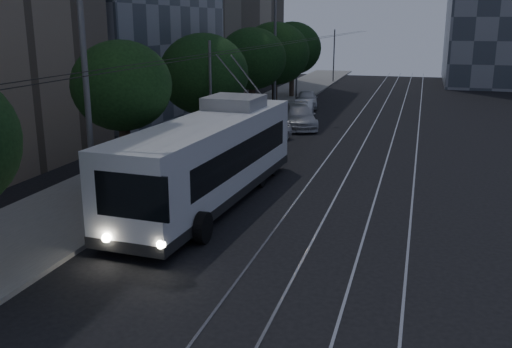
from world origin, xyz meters
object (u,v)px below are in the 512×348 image
at_px(trolleybus, 211,158).
at_px(pickup_silver, 217,154).
at_px(car_white_c, 304,108).
at_px(car_white_a, 267,132).
at_px(streetlamp_far, 281,30).
at_px(car_white_b, 299,117).
at_px(streetlamp_near, 95,53).
at_px(car_white_d, 307,99).

height_order(trolleybus, pickup_silver, trolleybus).
bearing_deg(car_white_c, car_white_a, -99.70).
height_order(trolleybus, streetlamp_far, streetlamp_far).
height_order(trolleybus, car_white_a, trolleybus).
height_order(car_white_b, streetlamp_near, streetlamp_near).
xyz_separation_m(trolleybus, streetlamp_far, (-2.48, 21.15, 4.52)).
distance_m(pickup_silver, car_white_c, 17.12).
distance_m(car_white_d, streetlamp_near, 30.08).
bearing_deg(trolleybus, car_white_c, 95.07).
xyz_separation_m(pickup_silver, car_white_b, (1.29, 12.38, -0.10)).
relative_size(trolleybus, car_white_b, 2.51).
relative_size(pickup_silver, streetlamp_far, 0.58).
height_order(car_white_b, streetlamp_far, streetlamp_far).
xyz_separation_m(car_white_a, car_white_d, (-0.52, 14.31, 0.09)).
bearing_deg(car_white_a, pickup_silver, -75.22).
bearing_deg(car_white_b, streetlamp_near, -115.40).
bearing_deg(car_white_d, pickup_silver, -101.08).
relative_size(car_white_a, streetlamp_far, 0.35).
relative_size(car_white_a, car_white_c, 0.97).
relative_size(pickup_silver, car_white_b, 1.19).
relative_size(car_white_d, streetlamp_far, 0.41).
relative_size(car_white_c, streetlamp_far, 0.36).
bearing_deg(streetlamp_far, streetlamp_near, -90.00).
xyz_separation_m(car_white_c, streetlamp_far, (-1.75, -0.37, 5.65)).
bearing_deg(car_white_b, streetlamp_far, 99.85).
height_order(car_white_a, car_white_b, car_white_b).
height_order(car_white_b, car_white_d, car_white_b).
relative_size(streetlamp_near, streetlamp_far, 0.94).
bearing_deg(streetlamp_near, streetlamp_far, 90.00).
relative_size(pickup_silver, car_white_c, 1.60).
distance_m(streetlamp_near, streetlamp_far, 24.84).
bearing_deg(pickup_silver, streetlamp_far, 95.34).
xyz_separation_m(trolleybus, car_white_a, (-0.88, 11.61, -1.13)).
distance_m(trolleybus, streetlamp_far, 21.77).
bearing_deg(streetlamp_near, pickup_silver, 82.41).
relative_size(car_white_b, streetlamp_near, 0.52).
height_order(car_white_c, car_white_d, car_white_d).
xyz_separation_m(car_white_a, streetlamp_near, (-1.60, -15.30, 5.29)).
distance_m(car_white_a, car_white_b, 5.25).
relative_size(car_white_d, streetlamp_near, 0.43).
relative_size(trolleybus, pickup_silver, 2.12).
xyz_separation_m(car_white_c, car_white_d, (-0.67, 4.40, 0.10)).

